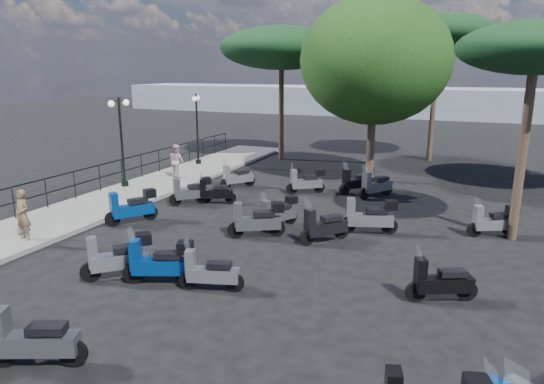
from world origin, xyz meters
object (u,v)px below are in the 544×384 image
at_px(woman, 23,215).
at_px(pine_2, 282,48).
at_px(scooter_17, 356,182).
at_px(scooter_2, 118,257).
at_px(lamp_post_1, 121,136).
at_px(scooter_14, 210,273).
at_px(pine_3, 536,49).
at_px(lamp_post_2, 197,124).
at_px(scooter_20, 440,282).
at_px(scooter_5, 237,178).
at_px(scooter_13, 33,341).
at_px(scooter_4, 191,192).
at_px(scooter_8, 160,263).
at_px(scooter_22, 375,186).
at_px(scooter_10, 215,193).
at_px(scooter_26, 493,222).
at_px(pedestrian_far, 177,161).
at_px(scooter_3, 132,208).
at_px(scooter_16, 370,217).
at_px(scooter_9, 278,213).
at_px(pine_0, 439,34).
at_px(broadleaf_tree, 375,61).
at_px(scooter_21, 324,227).
at_px(scooter_11, 306,182).
at_px(scooter_15, 257,220).

xyz_separation_m(woman, pine_2, (1.83, 15.85, 5.24)).
bearing_deg(scooter_17, scooter_2, 114.31).
relative_size(lamp_post_1, scooter_14, 2.46).
distance_m(scooter_2, pine_3, 12.60).
xyz_separation_m(lamp_post_2, scooter_20, (13.12, -11.22, -1.78)).
bearing_deg(scooter_5, scooter_13, 138.38).
height_order(scooter_4, scooter_14, scooter_4).
height_order(scooter_8, scooter_22, scooter_8).
relative_size(scooter_4, scooter_5, 0.96).
bearing_deg(scooter_10, pine_2, -17.00).
bearing_deg(scooter_26, scooter_4, 64.79).
height_order(pedestrian_far, scooter_4, pedestrian_far).
distance_m(scooter_2, scooter_3, 4.50).
distance_m(lamp_post_1, pine_2, 10.65).
relative_size(lamp_post_2, scooter_3, 2.30).
bearing_deg(scooter_16, scooter_13, 139.00).
xyz_separation_m(scooter_5, pine_2, (-0.81, 7.17, 5.68)).
distance_m(scooter_8, scooter_22, 10.61).
bearing_deg(scooter_16, scooter_3, 86.80).
height_order(scooter_16, scooter_26, scooter_16).
distance_m(woman, scooter_9, 7.72).
relative_size(lamp_post_1, pedestrian_far, 2.44).
distance_m(scooter_5, scooter_26, 10.50).
relative_size(scooter_9, pine_0, 0.19).
xyz_separation_m(woman, pedestrian_far, (-0.62, 8.94, 0.01)).
xyz_separation_m(broadleaf_tree, pine_0, (2.05, 6.43, 1.46)).
xyz_separation_m(lamp_post_2, scooter_3, (3.08, -9.30, -1.69)).
distance_m(scooter_8, scooter_26, 10.18).
height_order(scooter_14, scooter_21, scooter_21).
distance_m(scooter_13, scooter_14, 4.06).
height_order(scooter_3, scooter_4, scooter_3).
height_order(woman, scooter_8, woman).
bearing_deg(lamp_post_2, scooter_21, -62.79).
bearing_deg(lamp_post_1, scooter_9, -11.94).
bearing_deg(scooter_13, pine_3, -61.05).
bearing_deg(scooter_5, scooter_10, 135.03).
bearing_deg(scooter_5, scooter_17, -130.72).
height_order(scooter_3, pine_3, pine_3).
bearing_deg(lamp_post_2, scooter_17, -35.73).
bearing_deg(scooter_13, broadleaf_tree, -31.63).
bearing_deg(scooter_17, lamp_post_2, 27.70).
height_order(scooter_11, scooter_26, scooter_11).
distance_m(scooter_20, pine_2, 18.72).
relative_size(woman, pine_0, 0.19).
height_order(scooter_13, pine_2, pine_2).
distance_m(scooter_15, broadleaf_tree, 10.41).
relative_size(scooter_22, pine_0, 0.19).
relative_size(broadleaf_tree, pine_0, 1.04).
distance_m(scooter_17, scooter_26, 6.31).
xyz_separation_m(scooter_10, scooter_20, (8.66, -5.13, 0.02)).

